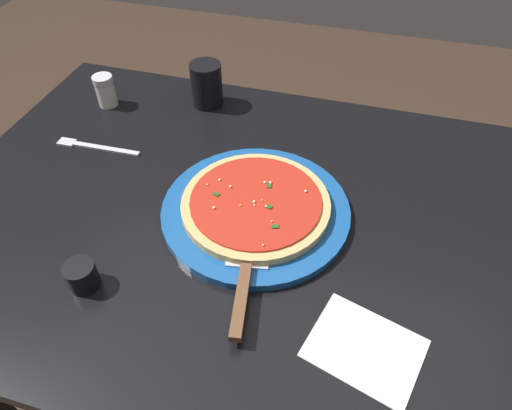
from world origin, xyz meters
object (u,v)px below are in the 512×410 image
at_px(pizza_server, 244,279).
at_px(parmesan_shaker, 105,91).
at_px(serving_plate, 256,210).
at_px(cup_small_sauce, 82,276).
at_px(fork, 93,147).
at_px(cup_tall_drink, 207,85).
at_px(napkin_folded_right, 365,348).
at_px(pizza, 256,203).

xyz_separation_m(pizza_server, parmesan_shaker, (-0.46, 0.41, 0.02)).
bearing_deg(serving_plate, cup_small_sauce, -134.05).
relative_size(fork, parmesan_shaker, 2.52).
bearing_deg(parmesan_shaker, cup_tall_drink, 16.88).
xyz_separation_m(serving_plate, napkin_folded_right, (0.22, -0.22, -0.01)).
bearing_deg(napkin_folded_right, cup_small_sauce, -178.58).
bearing_deg(cup_tall_drink, parmesan_shaker, -163.12).
distance_m(pizza_server, parmesan_shaker, 0.62).
distance_m(pizza, cup_small_sauce, 0.32).
bearing_deg(cup_tall_drink, napkin_folded_right, -50.97).
distance_m(cup_tall_drink, cup_small_sauce, 0.55).
xyz_separation_m(pizza, fork, (-0.39, 0.09, -0.02)).
bearing_deg(parmesan_shaker, cup_small_sauce, -65.42).
height_order(pizza, napkin_folded_right, pizza).
height_order(cup_tall_drink, napkin_folded_right, cup_tall_drink).
bearing_deg(cup_small_sauce, serving_plate, 45.95).
bearing_deg(parmesan_shaker, napkin_folded_right, -35.15).
height_order(fork, parmesan_shaker, parmesan_shaker).
height_order(serving_plate, pizza, pizza).
xyz_separation_m(pizza, parmesan_shaker, (-0.44, 0.25, 0.01)).
relative_size(pizza, cup_tall_drink, 2.65).
bearing_deg(fork, cup_small_sauce, -62.11).
xyz_separation_m(cup_tall_drink, parmesan_shaker, (-0.23, -0.07, -0.01)).
bearing_deg(serving_plate, pizza, 178.97).
distance_m(napkin_folded_right, fork, 0.68).
distance_m(pizza_server, cup_small_sauce, 0.26).
height_order(pizza_server, cup_small_sauce, cup_small_sauce).
distance_m(napkin_folded_right, parmesan_shaker, 0.81).
height_order(napkin_folded_right, parmesan_shaker, parmesan_shaker).
xyz_separation_m(pizza_server, fork, (-0.41, 0.25, -0.02)).
bearing_deg(cup_small_sauce, fork, 117.89).
bearing_deg(pizza_server, parmesan_shaker, 138.50).
height_order(serving_plate, cup_small_sauce, cup_small_sauce).
bearing_deg(pizza_server, cup_small_sauce, -165.24).
bearing_deg(serving_plate, cup_tall_drink, 123.41).
relative_size(pizza_server, parmesan_shaker, 3.03).
bearing_deg(cup_small_sauce, cup_tall_drink, 88.96).
bearing_deg(pizza, cup_small_sauce, -134.04).
distance_m(pizza, napkin_folded_right, 0.31).
xyz_separation_m(cup_tall_drink, napkin_folded_right, (0.43, -0.53, -0.05)).
bearing_deg(fork, serving_plate, -13.10).
bearing_deg(napkin_folded_right, cup_tall_drink, 129.03).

